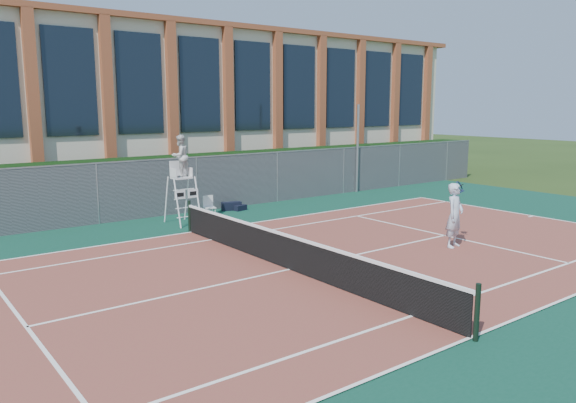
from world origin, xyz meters
TOP-DOWN VIEW (x-y plane):
  - ground at (0.00, 0.00)m, footprint 120.00×120.00m
  - apron at (0.00, 1.00)m, footprint 36.00×20.00m
  - tennis_court at (0.00, 0.00)m, footprint 23.77×10.97m
  - tennis_net at (0.00, 0.00)m, footprint 0.10×11.30m
  - fence at (0.00, 8.80)m, footprint 40.00×0.06m
  - hedge at (0.00, 10.00)m, footprint 40.00×1.40m
  - building at (0.00, 17.95)m, footprint 45.00×10.60m
  - steel_pole at (10.81, 8.70)m, footprint 0.12×0.12m
  - umpire_chair at (0.44, 7.04)m, footprint 0.91×1.40m
  - plastic_chair at (1.69, 7.30)m, footprint 0.47×0.47m
  - sports_bag_near at (3.25, 8.21)m, footprint 0.85×0.51m
  - sports_bag_far at (3.51, 7.93)m, footprint 0.58×0.35m
  - tennis_player at (5.38, -1.10)m, footprint 1.10×0.78m

SIDE VIEW (x-z plane):
  - ground at x=0.00m, z-range 0.00..0.00m
  - apron at x=0.00m, z-range 0.00..0.01m
  - tennis_court at x=0.00m, z-range 0.01..0.03m
  - sports_bag_far at x=3.51m, z-range 0.01..0.23m
  - sports_bag_near at x=3.25m, z-range 0.01..0.35m
  - plastic_chair at x=1.69m, z-range 0.08..0.95m
  - tennis_net at x=0.00m, z-range -0.01..1.09m
  - tennis_player at x=5.38m, z-range 0.03..1.98m
  - fence at x=0.00m, z-range 0.00..2.20m
  - hedge at x=0.00m, z-range 0.00..2.20m
  - steel_pole at x=10.81m, z-range 0.00..4.30m
  - umpire_chair at x=0.44m, z-range 0.75..4.01m
  - building at x=0.00m, z-range 0.03..8.26m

